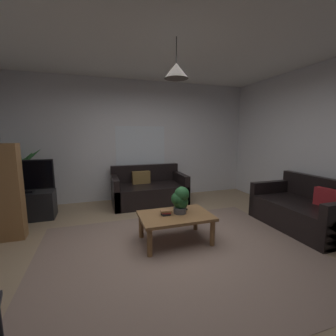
{
  "coord_description": "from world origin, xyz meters",
  "views": [
    {
      "loc": [
        -0.96,
        -2.65,
        1.53
      ],
      "look_at": [
        0.0,
        0.3,
        1.05
      ],
      "focal_mm": 23.71,
      "sensor_mm": 36.0,
      "label": 1
    }
  ],
  "objects_px": {
    "couch_right_side": "(303,211)",
    "remote_on_table_0": "(183,210)",
    "book_on_table_0": "(166,214)",
    "tv_stand": "(28,206)",
    "tv": "(24,176)",
    "potted_palm_corner": "(25,183)",
    "book_on_table_1": "(166,212)",
    "pendant_lamp": "(176,71)",
    "coffee_table": "(175,219)",
    "book_on_table_2": "(166,211)",
    "potted_plant_on_table": "(180,199)",
    "couch_under_window": "(149,191)"
  },
  "relations": [
    {
      "from": "couch_under_window",
      "to": "coffee_table",
      "type": "relative_size",
      "value": 1.57
    },
    {
      "from": "book_on_table_2",
      "to": "tv_stand",
      "type": "bearing_deg",
      "value": 142.95
    },
    {
      "from": "coffee_table",
      "to": "book_on_table_0",
      "type": "distance_m",
      "value": 0.16
    },
    {
      "from": "remote_on_table_0",
      "to": "tv",
      "type": "relative_size",
      "value": 0.17
    },
    {
      "from": "couch_under_window",
      "to": "tv_stand",
      "type": "height_order",
      "value": "couch_under_window"
    },
    {
      "from": "potted_palm_corner",
      "to": "tv_stand",
      "type": "bearing_deg",
      "value": -73.97
    },
    {
      "from": "book_on_table_2",
      "to": "potted_plant_on_table",
      "type": "relative_size",
      "value": 0.4
    },
    {
      "from": "couch_right_side",
      "to": "book_on_table_0",
      "type": "xyz_separation_m",
      "value": [
        -2.3,
        0.21,
        0.14
      ]
    },
    {
      "from": "book_on_table_1",
      "to": "book_on_table_2",
      "type": "distance_m",
      "value": 0.03
    },
    {
      "from": "remote_on_table_0",
      "to": "potted_palm_corner",
      "type": "bearing_deg",
      "value": 26.48
    },
    {
      "from": "book_on_table_0",
      "to": "potted_palm_corner",
      "type": "bearing_deg",
      "value": 136.62
    },
    {
      "from": "tv_stand",
      "to": "potted_palm_corner",
      "type": "height_order",
      "value": "potted_palm_corner"
    },
    {
      "from": "book_on_table_0",
      "to": "tv_stand",
      "type": "relative_size",
      "value": 0.13
    },
    {
      "from": "book_on_table_1",
      "to": "tv",
      "type": "xyz_separation_m",
      "value": [
        -2.11,
        1.56,
        0.36
      ]
    },
    {
      "from": "book_on_table_2",
      "to": "potted_palm_corner",
      "type": "relative_size",
      "value": 0.12
    },
    {
      "from": "couch_under_window",
      "to": "potted_palm_corner",
      "type": "bearing_deg",
      "value": 173.24
    },
    {
      "from": "couch_right_side",
      "to": "remote_on_table_0",
      "type": "xyz_separation_m",
      "value": [
        -2.01,
        0.3,
        0.14
      ]
    },
    {
      "from": "book_on_table_0",
      "to": "couch_under_window",
      "type": "bearing_deg",
      "value": 84.26
    },
    {
      "from": "coffee_table",
      "to": "potted_palm_corner",
      "type": "height_order",
      "value": "potted_palm_corner"
    },
    {
      "from": "couch_under_window",
      "to": "book_on_table_0",
      "type": "relative_size",
      "value": 13.36
    },
    {
      "from": "couch_right_side",
      "to": "book_on_table_0",
      "type": "bearing_deg",
      "value": -95.29
    },
    {
      "from": "coffee_table",
      "to": "pendant_lamp",
      "type": "xyz_separation_m",
      "value": [
        0.0,
        -0.0,
        1.99
      ]
    },
    {
      "from": "book_on_table_2",
      "to": "potted_palm_corner",
      "type": "height_order",
      "value": "potted_palm_corner"
    },
    {
      "from": "potted_plant_on_table",
      "to": "book_on_table_1",
      "type": "bearing_deg",
      "value": -178.07
    },
    {
      "from": "book_on_table_1",
      "to": "potted_plant_on_table",
      "type": "xyz_separation_m",
      "value": [
        0.22,
        0.01,
        0.16
      ]
    },
    {
      "from": "remote_on_table_0",
      "to": "potted_plant_on_table",
      "type": "height_order",
      "value": "potted_plant_on_table"
    },
    {
      "from": "tv_stand",
      "to": "potted_palm_corner",
      "type": "xyz_separation_m",
      "value": [
        -0.15,
        0.54,
        0.32
      ]
    },
    {
      "from": "tv",
      "to": "tv_stand",
      "type": "bearing_deg",
      "value": 90.0
    },
    {
      "from": "potted_plant_on_table",
      "to": "tv",
      "type": "relative_size",
      "value": 0.41
    },
    {
      "from": "couch_under_window",
      "to": "remote_on_table_0",
      "type": "distance_m",
      "value": 1.76
    },
    {
      "from": "tv",
      "to": "potted_palm_corner",
      "type": "height_order",
      "value": "potted_palm_corner"
    },
    {
      "from": "book_on_table_2",
      "to": "remote_on_table_0",
      "type": "height_order",
      "value": "book_on_table_2"
    },
    {
      "from": "book_on_table_0",
      "to": "remote_on_table_0",
      "type": "relative_size",
      "value": 0.74
    },
    {
      "from": "couch_right_side",
      "to": "book_on_table_0",
      "type": "height_order",
      "value": "couch_right_side"
    },
    {
      "from": "book_on_table_0",
      "to": "book_on_table_1",
      "type": "distance_m",
      "value": 0.03
    },
    {
      "from": "pendant_lamp",
      "to": "potted_plant_on_table",
      "type": "bearing_deg",
      "value": 26.62
    },
    {
      "from": "couch_under_window",
      "to": "potted_plant_on_table",
      "type": "height_order",
      "value": "couch_under_window"
    },
    {
      "from": "book_on_table_0",
      "to": "tv_stand",
      "type": "xyz_separation_m",
      "value": [
        -2.1,
        1.6,
        -0.17
      ]
    },
    {
      "from": "book_on_table_0",
      "to": "tv_stand",
      "type": "bearing_deg",
      "value": 142.79
    },
    {
      "from": "book_on_table_1",
      "to": "pendant_lamp",
      "type": "height_order",
      "value": "pendant_lamp"
    },
    {
      "from": "book_on_table_1",
      "to": "pendant_lamp",
      "type": "xyz_separation_m",
      "value": [
        0.13,
        -0.04,
        1.89
      ]
    },
    {
      "from": "book_on_table_0",
      "to": "book_on_table_2",
      "type": "bearing_deg",
      "value": 29.27
    },
    {
      "from": "book_on_table_0",
      "to": "pendant_lamp",
      "type": "relative_size",
      "value": 0.23
    },
    {
      "from": "remote_on_table_0",
      "to": "potted_plant_on_table",
      "type": "bearing_deg",
      "value": 110.73
    },
    {
      "from": "book_on_table_2",
      "to": "pendant_lamp",
      "type": "bearing_deg",
      "value": -9.94
    },
    {
      "from": "couch_right_side",
      "to": "tv",
      "type": "bearing_deg",
      "value": -112.11
    },
    {
      "from": "couch_under_window",
      "to": "book_on_table_0",
      "type": "distance_m",
      "value": 1.86
    },
    {
      "from": "potted_plant_on_table",
      "to": "potted_palm_corner",
      "type": "relative_size",
      "value": 0.3
    },
    {
      "from": "potted_plant_on_table",
      "to": "tv_stand",
      "type": "relative_size",
      "value": 0.43
    },
    {
      "from": "couch_under_window",
      "to": "book_on_table_0",
      "type": "bearing_deg",
      "value": -95.74
    }
  ]
}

